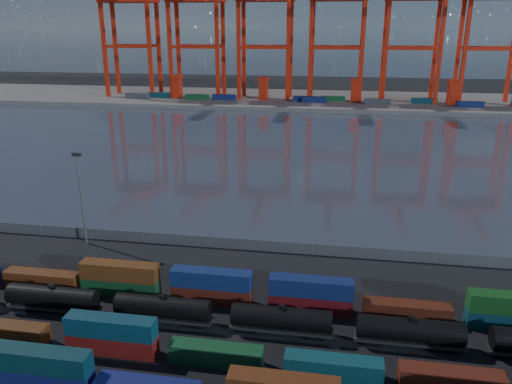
# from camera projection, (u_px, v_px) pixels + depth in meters

# --- Properties ---
(ground) EXTENTS (700.00, 700.00, 0.00)m
(ground) POSITION_uv_depth(u_px,v_px,m) (214.00, 348.00, 59.91)
(ground) COLOR black
(ground) RESTS_ON ground
(harbor_water) EXTENTS (700.00, 700.00, 0.00)m
(harbor_water) POSITION_uv_depth(u_px,v_px,m) (295.00, 149.00, 158.16)
(harbor_water) COLOR #303846
(harbor_water) RESTS_ON ground
(far_quay) EXTENTS (700.00, 70.00, 2.00)m
(far_quay) POSITION_uv_depth(u_px,v_px,m) (314.00, 100.00, 256.10)
(far_quay) COLOR #514F4C
(far_quay) RESTS_ON ground
(container_row_mid) EXTENTS (139.50, 2.20, 4.69)m
(container_row_mid) POSITION_uv_depth(u_px,v_px,m) (331.00, 364.00, 54.72)
(container_row_mid) COLOR #3F4344
(container_row_mid) RESTS_ON ground
(container_row_north) EXTENTS (140.83, 2.29, 4.88)m
(container_row_north) POSITION_uv_depth(u_px,v_px,m) (270.00, 294.00, 68.11)
(container_row_north) COLOR navy
(container_row_north) RESTS_ON ground
(tanker_string) EXTENTS (90.51, 2.79, 4.00)m
(tanker_string) POSITION_uv_depth(u_px,v_px,m) (221.00, 314.00, 63.45)
(tanker_string) COLOR black
(tanker_string) RESTS_ON ground
(waterfront_fence) EXTENTS (160.12, 0.12, 2.20)m
(waterfront_fence) POSITION_uv_depth(u_px,v_px,m) (254.00, 245.00, 85.79)
(waterfront_fence) COLOR #595B5E
(waterfront_fence) RESTS_ON ground
(yard_light_mast) EXTENTS (1.60, 0.40, 16.60)m
(yard_light_mast) POSITION_uv_depth(u_px,v_px,m) (81.00, 194.00, 86.07)
(yard_light_mast) COLOR slate
(yard_light_mast) RESTS_ON ground
(gantry_cranes) EXTENTS (202.55, 52.90, 71.64)m
(gantry_cranes) POSITION_uv_depth(u_px,v_px,m) (301.00, 11.00, 237.32)
(gantry_cranes) COLOR red
(gantry_cranes) RESTS_ON ground
(quay_containers) EXTENTS (172.58, 10.99, 2.60)m
(quay_containers) POSITION_uv_depth(u_px,v_px,m) (290.00, 99.00, 243.52)
(quay_containers) COLOR navy
(quay_containers) RESTS_ON far_quay
(straddle_carriers) EXTENTS (140.00, 7.00, 11.10)m
(straddle_carriers) POSITION_uv_depth(u_px,v_px,m) (309.00, 89.00, 245.00)
(straddle_carriers) COLOR red
(straddle_carriers) RESTS_ON far_quay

